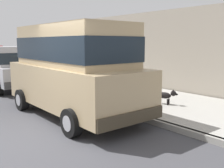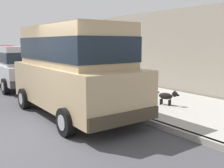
# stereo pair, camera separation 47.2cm
# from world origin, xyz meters

# --- Properties ---
(ground_plane) EXTENTS (80.00, 80.00, 0.00)m
(ground_plane) POSITION_xyz_m (0.00, 0.00, 0.00)
(ground_plane) COLOR #424247
(curb) EXTENTS (0.16, 64.00, 0.14)m
(curb) POSITION_xyz_m (3.20, 0.00, 0.07)
(curb) COLOR gray
(curb) RESTS_ON ground
(sidewalk) EXTENTS (3.60, 64.00, 0.14)m
(sidewalk) POSITION_xyz_m (5.00, 0.00, 0.07)
(sidewalk) COLOR #A8A59E
(sidewalk) RESTS_ON ground
(car_tan_van) EXTENTS (2.16, 4.91, 2.52)m
(car_tan_van) POSITION_xyz_m (2.08, 1.00, 1.39)
(car_tan_van) COLOR tan
(car_tan_van) RESTS_ON ground
(car_silver_hatchback) EXTENTS (2.01, 3.83, 1.88)m
(car_silver_hatchback) POSITION_xyz_m (2.14, 6.28, 0.98)
(car_silver_hatchback) COLOR #BCBCC1
(car_silver_hatchback) RESTS_ON ground
(dog_black) EXTENTS (0.36, 0.72, 0.49)m
(dog_black) POSITION_xyz_m (4.68, -0.21, 0.43)
(dog_black) COLOR black
(dog_black) RESTS_ON sidewalk
(building_facade) EXTENTS (0.50, 20.00, 3.35)m
(building_facade) POSITION_xyz_m (7.10, 4.60, 1.68)
(building_facade) COLOR #9E9384
(building_facade) RESTS_ON ground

